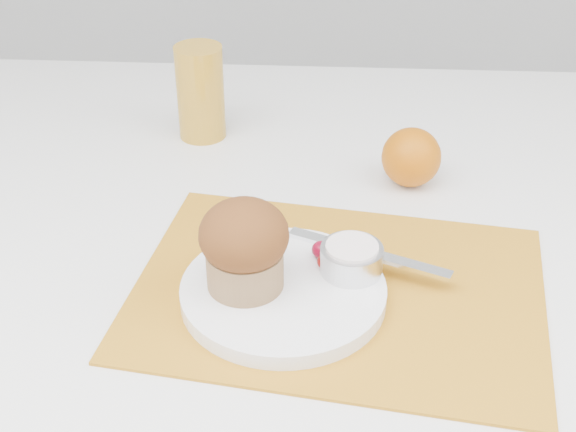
# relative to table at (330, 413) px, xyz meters

# --- Properties ---
(table) EXTENTS (1.20, 0.80, 0.75)m
(table) POSITION_rel_table_xyz_m (0.00, 0.00, 0.00)
(table) COLOR white
(table) RESTS_ON ground
(placemat) EXTENTS (0.45, 0.36, 0.00)m
(placemat) POSITION_rel_table_xyz_m (-0.00, -0.19, 0.38)
(placemat) COLOR #C57F1B
(placemat) RESTS_ON table
(plate) EXTENTS (0.26, 0.26, 0.02)m
(plate) POSITION_rel_table_xyz_m (-0.05, -0.20, 0.39)
(plate) COLOR white
(plate) RESTS_ON placemat
(ramekin) EXTENTS (0.07, 0.07, 0.03)m
(ramekin) POSITION_rel_table_xyz_m (0.01, -0.17, 0.41)
(ramekin) COLOR silver
(ramekin) RESTS_ON plate
(cream) EXTENTS (0.06, 0.06, 0.01)m
(cream) POSITION_rel_table_xyz_m (0.01, -0.17, 0.42)
(cream) COLOR white
(cream) RESTS_ON ramekin
(raspberry_near) EXTENTS (0.02, 0.02, 0.02)m
(raspberry_near) POSITION_rel_table_xyz_m (-0.02, -0.15, 0.40)
(raspberry_near) COLOR #5B0214
(raspberry_near) RESTS_ON plate
(raspberry_far) EXTENTS (0.02, 0.02, 0.02)m
(raspberry_far) POSITION_rel_table_xyz_m (-0.01, -0.17, 0.40)
(raspberry_far) COLOR #5C0502
(raspberry_far) RESTS_ON plate
(butter_knife) EXTENTS (0.17, 0.08, 0.00)m
(butter_knife) POSITION_rel_table_xyz_m (0.03, -0.15, 0.40)
(butter_knife) COLOR white
(butter_knife) RESTS_ON plate
(orange) EXTENTS (0.07, 0.07, 0.07)m
(orange) POSITION_rel_table_xyz_m (0.09, 0.04, 0.41)
(orange) COLOR #C36006
(orange) RESTS_ON table
(juice_glass) EXTENTS (0.07, 0.07, 0.13)m
(juice_glass) POSITION_rel_table_xyz_m (-0.19, 0.15, 0.44)
(juice_glass) COLOR gold
(juice_glass) RESTS_ON table
(muffin) EXTENTS (0.10, 0.10, 0.09)m
(muffin) POSITION_rel_table_xyz_m (-0.09, -0.20, 0.44)
(muffin) COLOR #9A744A
(muffin) RESTS_ON plate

